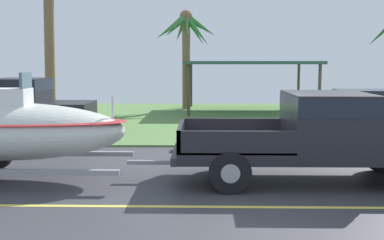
{
  "coord_description": "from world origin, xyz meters",
  "views": [
    {
      "loc": [
        -1.04,
        -9.85,
        2.47
      ],
      "look_at": [
        -1.28,
        1.44,
        1.1
      ],
      "focal_mm": 45.5,
      "sensor_mm": 36.0,
      "label": 1
    }
  ],
  "objects": [
    {
      "name": "carport_awning",
      "position": [
        1.23,
        13.84,
        2.36
      ],
      "size": [
        6.23,
        5.18,
        2.48
      ],
      "color": "#4C4238",
      "rests_on": "ground"
    },
    {
      "name": "palm_tree_near_left",
      "position": [
        -1.87,
        14.78,
        3.74
      ],
      "size": [
        3.31,
        2.91,
        5.03
      ],
      "color": "brown",
      "rests_on": "ground"
    },
    {
      "name": "pickup_truck_towing",
      "position": [
        1.48,
        0.04,
        1.02
      ],
      "size": [
        5.54,
        2.16,
        1.83
      ],
      "color": "black",
      "rests_on": "ground"
    },
    {
      "name": "ground",
      "position": [
        0.0,
        8.38,
        -0.01
      ],
      "size": [
        36.0,
        22.0,
        0.11
      ],
      "color": "#38383D"
    },
    {
      "name": "parked_sedan_near",
      "position": [
        5.58,
        8.97,
        0.67
      ],
      "size": [
        4.38,
        1.86,
        1.38
      ],
      "color": "beige",
      "rests_on": "ground"
    },
    {
      "name": "boat_on_trailer",
      "position": [
        -5.24,
        0.04,
        1.04
      ],
      "size": [
        6.41,
        2.22,
        2.25
      ],
      "color": "gray",
      "rests_on": "ground"
    },
    {
      "name": "parked_pickup_background",
      "position": [
        -7.13,
        6.15,
        1.05
      ],
      "size": [
        5.71,
        1.97,
        1.91
      ],
      "color": "black",
      "rests_on": "ground"
    }
  ]
}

